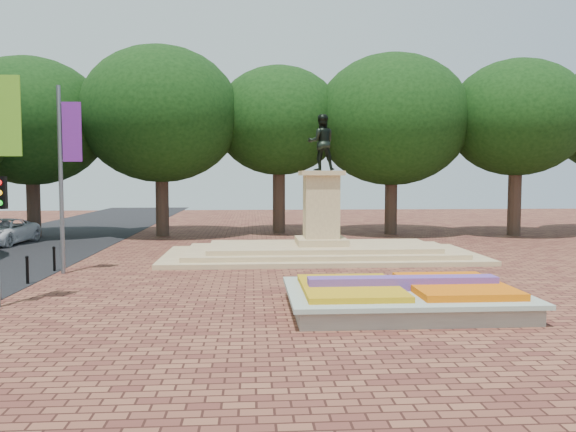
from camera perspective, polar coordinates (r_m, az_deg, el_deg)
name	(u,v)px	position (r m, az deg, el deg)	size (l,w,h in m)	color
ground	(353,295)	(17.59, 6.62, -7.95)	(90.00, 90.00, 0.00)	brown
flower_bed	(403,296)	(15.83, 11.64, -7.96)	(6.30, 4.30, 0.91)	gray
monument	(321,238)	(25.27, 3.37, -2.26)	(14.00, 6.00, 6.40)	tan
tree_row_back	(339,128)	(35.48, 5.17, 8.90)	(44.80, 8.80, 10.43)	#3B2A20
van	(2,232)	(33.79, -27.06, -1.44)	(2.29, 4.97, 1.38)	silver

